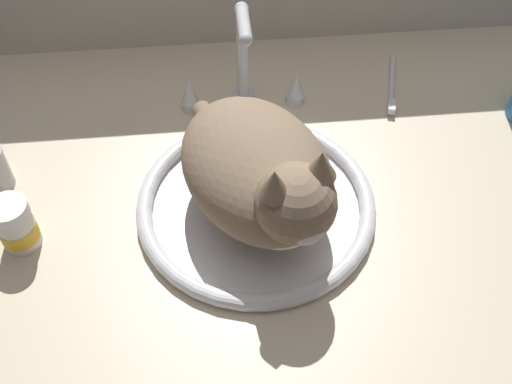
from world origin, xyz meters
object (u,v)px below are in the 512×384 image
toothbrush (392,85)px  sink_basin (256,205)px  cat (263,175)px  faucet (243,72)px  pill_bottle (16,226)px

toothbrush → sink_basin: bearing=-136.9°
sink_basin → cat: size_ratio=1.01×
cat → faucet: bearing=91.8°
sink_basin → cat: (0.75, -1.86, 8.72)cm
cat → pill_bottle: (-34.45, -1.04, -5.81)cm
sink_basin → pill_bottle: 33.95cm
faucet → pill_bottle: faucet is taller
cat → toothbrush: 38.19cm
cat → toothbrush: bearing=46.0°
cat → pill_bottle: size_ratio=4.12×
pill_bottle → toothbrush: size_ratio=0.54×
pill_bottle → toothbrush: 66.37cm
cat → toothbrush: (25.78, 26.66, -9.12)cm
cat → pill_bottle: bearing=-178.3°
pill_bottle → toothbrush: (60.22, 27.69, -3.31)cm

